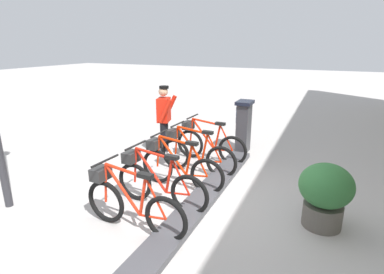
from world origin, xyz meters
The scene contains 10 objects.
ground_plane centered at (0.00, 0.00, 0.00)m, with size 60.00×60.00×0.00m, color #B4B0AC.
dock_rail_base centered at (0.00, 0.00, 0.05)m, with size 0.44×4.58×0.10m, color #47474C.
payment_kiosk centered at (0.05, -2.64, 0.67)m, with size 0.36×0.52×1.28m.
bike_docked_0 centered at (0.62, -1.70, 0.43)m, with size 1.72×0.54×1.02m.
bike_docked_1 centered at (0.62, -0.94, 0.43)m, with size 1.72×0.54×1.02m.
bike_docked_2 centered at (0.62, -0.18, 0.43)m, with size 1.72×0.54×1.02m.
bike_docked_3 centered at (0.62, 0.57, 0.43)m, with size 1.72×0.54×1.02m.
bike_docked_4 centered at (0.62, 1.33, 0.43)m, with size 1.72×0.54×1.02m.
worker_near_rack centered at (1.74, -1.69, 0.91)m, with size 0.52×0.69×1.66m.
planter_bush centered at (-1.89, 0.09, 0.54)m, with size 0.76×0.76×0.97m.
Camera 1 is at (-1.77, 4.50, 2.59)m, focal length 28.63 mm.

